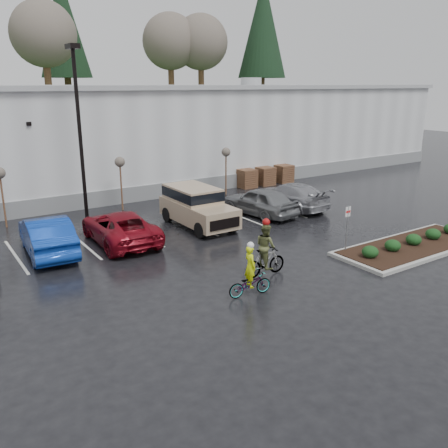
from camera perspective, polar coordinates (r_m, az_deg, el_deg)
ground at (r=19.21m, az=7.07°, el=-5.92°), size 120.00×120.00×0.00m
warehouse at (r=37.42m, az=-15.52°, el=10.35°), size 60.50×15.50×7.20m
wooded_ridge at (r=59.67m, az=-22.72°, el=11.15°), size 80.00×25.00×6.00m
lamppost at (r=26.55m, az=-17.12°, el=12.35°), size 0.50×1.00×9.22m
sapling_west at (r=27.00m, az=-25.36°, el=5.20°), size 0.60×0.60×3.20m
sapling_mid at (r=28.63m, az=-12.41°, el=6.97°), size 0.60×0.60×3.20m
sapling_east at (r=32.09m, az=0.24°, el=8.35°), size 0.60×0.60×3.20m
pallet_stack_a at (r=34.66m, az=2.75°, el=5.50°), size 1.20×1.20×1.35m
pallet_stack_b at (r=35.68m, az=4.96°, el=5.77°), size 1.20×1.20×1.35m
pallet_stack_c at (r=36.81m, az=7.17°, el=6.04°), size 1.20×1.20×1.35m
curb_island at (r=23.57m, az=21.76°, el=-2.53°), size 8.00×3.00×0.15m
mulch_bed at (r=23.54m, az=21.79°, el=-2.31°), size 7.60×2.60×0.04m
shrub_a at (r=21.15m, az=17.17°, el=-3.23°), size 0.70×0.70×0.52m
shrub_b at (r=22.29m, az=19.63°, el=-2.45°), size 0.70×0.70×0.52m
shrub_c at (r=23.47m, az=21.85°, el=-1.75°), size 0.70×0.70×0.52m
shrub_d at (r=24.68m, az=23.85°, el=-1.12°), size 0.70×0.70×0.52m
fire_lane_sign at (r=21.44m, az=14.60°, el=0.04°), size 0.30×0.05×2.20m
car_blue at (r=22.39m, az=-20.53°, el=-1.28°), size 2.16×5.28×1.70m
car_red at (r=23.02m, az=-12.42°, el=-0.37°), size 2.71×5.54×1.52m
suv_tan at (r=25.01m, az=-3.11°, el=2.00°), size 2.20×5.10×2.06m
car_grey at (r=27.30m, az=4.35°, el=2.76°), size 2.54×5.02×1.64m
car_far_silver at (r=29.05m, az=7.97°, el=3.39°), size 2.44×5.44×1.55m
cyclist_hivis at (r=16.96m, az=3.14°, el=-6.60°), size 1.73×0.79×2.02m
cyclist_olive at (r=18.64m, az=4.99°, el=-3.75°), size 1.82×0.88×2.35m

